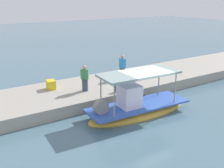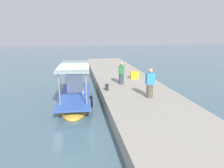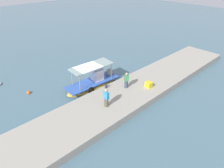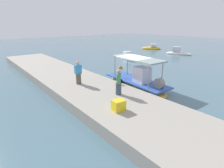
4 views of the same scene
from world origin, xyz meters
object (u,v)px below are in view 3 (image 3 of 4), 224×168
at_px(fisherman_near_bollard, 126,81).
at_px(fisherman_by_crate, 106,99).
at_px(mooring_bollard, 106,86).
at_px(cargo_crate, 149,85).
at_px(main_fishing_boat, 93,83).
at_px(marker_buoy, 29,93).

height_order(fisherman_near_bollard, fisherman_by_crate, fisherman_by_crate).
distance_m(mooring_bollard, cargo_crate, 4.32).
height_order(main_fishing_boat, cargo_crate, main_fishing_boat).
distance_m(fisherman_by_crate, marker_buoy, 8.78).
distance_m(main_fishing_boat, mooring_bollard, 2.15).
xyz_separation_m(main_fishing_boat, marker_buoy, (-5.85, 3.39, -0.33)).
xyz_separation_m(fisherman_near_bollard, marker_buoy, (-7.40, 6.80, -1.39)).
bearing_deg(fisherman_near_bollard, marker_buoy, 137.42).
xyz_separation_m(main_fishing_boat, fisherman_near_bollard, (1.55, -3.41, 1.05)).
xyz_separation_m(main_fishing_boat, cargo_crate, (3.26, -4.91, 0.58)).
height_order(cargo_crate, marker_buoy, cargo_crate).
relative_size(fisherman_near_bollard, marker_buoy, 4.06).
distance_m(mooring_bollard, marker_buoy, 8.06).
height_order(mooring_bollard, cargo_crate, cargo_crate).
bearing_deg(fisherman_by_crate, main_fishing_boat, 65.52).
xyz_separation_m(cargo_crate, marker_buoy, (-9.12, 8.30, -0.92)).
bearing_deg(cargo_crate, fisherman_by_crate, 174.11).
bearing_deg(mooring_bollard, fisherman_near_bollard, -40.37).
bearing_deg(main_fishing_boat, cargo_crate, -56.37).
relative_size(main_fishing_boat, cargo_crate, 9.89).
bearing_deg(fisherman_by_crate, mooring_bollard, 48.95).
bearing_deg(cargo_crate, main_fishing_boat, 123.63).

